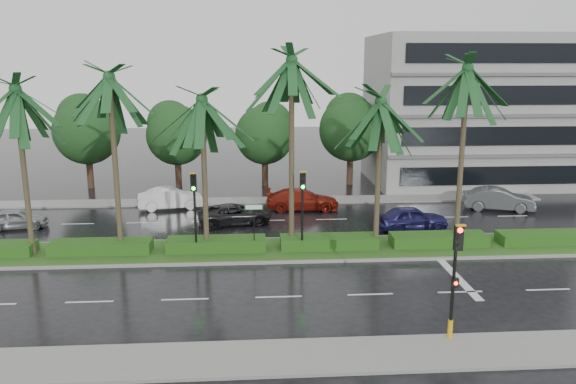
{
  "coord_description": "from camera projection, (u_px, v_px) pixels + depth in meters",
  "views": [
    {
      "loc": [
        -1.07,
        -27.49,
        9.86
      ],
      "look_at": [
        0.83,
        1.5,
        3.13
      ],
      "focal_mm": 35.0,
      "sensor_mm": 36.0,
      "label": 1
    }
  ],
  "objects": [
    {
      "name": "car_darkgrey",
      "position": [
        235.0,
        214.0,
        34.9
      ],
      "size": [
        2.99,
        4.91,
        1.27
      ],
      "primitive_type": "imported",
      "rotation": [
        0.0,
        0.0,
        1.77
      ],
      "color": "black",
      "rests_on": "ground"
    },
    {
      "name": "car_red",
      "position": [
        302.0,
        199.0,
        38.29
      ],
      "size": [
        2.28,
        5.08,
        1.45
      ],
      "primitive_type": "imported",
      "rotation": [
        0.0,
        0.0,
        1.52
      ],
      "color": "maroon",
      "rests_on": "ground"
    },
    {
      "name": "near_sidewalk",
      "position": [
        286.0,
        357.0,
        19.09
      ],
      "size": [
        40.0,
        2.4,
        0.12
      ],
      "primitive_type": "cube",
      "color": "gray",
      "rests_on": "ground"
    },
    {
      "name": "hedge",
      "position": [
        273.0,
        243.0,
        29.89
      ],
      "size": [
        35.2,
        1.4,
        0.6
      ],
      "color": "#1D4012",
      "rests_on": "median"
    },
    {
      "name": "signal_near",
      "position": [
        455.0,
        277.0,
        19.71
      ],
      "size": [
        0.34,
        0.45,
        4.36
      ],
      "color": "black",
      "rests_on": "near_sidewalk"
    },
    {
      "name": "car_silver",
      "position": [
        16.0,
        219.0,
        33.94
      ],
      "size": [
        2.08,
        3.81,
        1.23
      ],
      "primitive_type": "imported",
      "rotation": [
        0.0,
        0.0,
        1.75
      ],
      "color": "#94969B",
      "rests_on": "ground"
    },
    {
      "name": "building",
      "position": [
        470.0,
        110.0,
        46.25
      ],
      "size": [
        16.0,
        10.0,
        12.0
      ],
      "primitive_type": "cube",
      "color": "gray",
      "rests_on": "ground"
    },
    {
      "name": "bg_trees",
      "position": [
        256.0,
        129.0,
        45.03
      ],
      "size": [
        32.9,
        5.2,
        7.51
      ],
      "color": "#342418",
      "rests_on": "ground"
    },
    {
      "name": "car_blue",
      "position": [
        412.0,
        218.0,
        33.71
      ],
      "size": [
        2.18,
        4.41,
        1.44
      ],
      "primitive_type": "imported",
      "rotation": [
        0.0,
        0.0,
        1.68
      ],
      "color": "#1D1B52",
      "rests_on": "ground"
    },
    {
      "name": "median",
      "position": [
        273.0,
        250.0,
        29.97
      ],
      "size": [
        36.0,
        4.0,
        0.15
      ],
      "color": "gray",
      "rests_on": "ground"
    },
    {
      "name": "palm_row",
      "position": [
        247.0,
        96.0,
        28.07
      ],
      "size": [
        26.3,
        4.2,
        10.64
      ],
      "color": "#3D3223",
      "rests_on": "median"
    },
    {
      "name": "signal_median_right",
      "position": [
        303.0,
        200.0,
        28.73
      ],
      "size": [
        0.34,
        0.42,
        4.36
      ],
      "color": "black",
      "rests_on": "median"
    },
    {
      "name": "signal_median_left",
      "position": [
        194.0,
        201.0,
        28.38
      ],
      "size": [
        0.34,
        0.42,
        4.36
      ],
      "color": "black",
      "rests_on": "median"
    },
    {
      "name": "car_white",
      "position": [
        171.0,
        198.0,
        38.57
      ],
      "size": [
        2.32,
        4.61,
        1.45
      ],
      "primitive_type": "imported",
      "rotation": [
        0.0,
        0.0,
        1.76
      ],
      "color": "white",
      "rests_on": "ground"
    },
    {
      "name": "street_sign",
      "position": [
        254.0,
        216.0,
        28.94
      ],
      "size": [
        0.95,
        0.09,
        2.6
      ],
      "color": "black",
      "rests_on": "median"
    },
    {
      "name": "car_grey",
      "position": [
        499.0,
        199.0,
        38.2
      ],
      "size": [
        2.8,
        4.88,
        1.52
      ],
      "primitive_type": "imported",
      "rotation": [
        0.0,
        0.0,
        1.3
      ],
      "color": "#525557",
      "rests_on": "ground"
    },
    {
      "name": "ground",
      "position": [
        274.0,
        258.0,
        29.02
      ],
      "size": [
        120.0,
        120.0,
        0.0
      ],
      "primitive_type": "plane",
      "color": "black",
      "rests_on": "ground"
    },
    {
      "name": "lane_markings",
      "position": [
        333.0,
        259.0,
        28.8
      ],
      "size": [
        34.0,
        13.06,
        0.01
      ],
      "color": "silver",
      "rests_on": "ground"
    },
    {
      "name": "far_sidewalk",
      "position": [
        267.0,
        201.0,
        40.67
      ],
      "size": [
        40.0,
        2.0,
        0.12
      ],
      "primitive_type": "cube",
      "color": "gray",
      "rests_on": "ground"
    }
  ]
}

